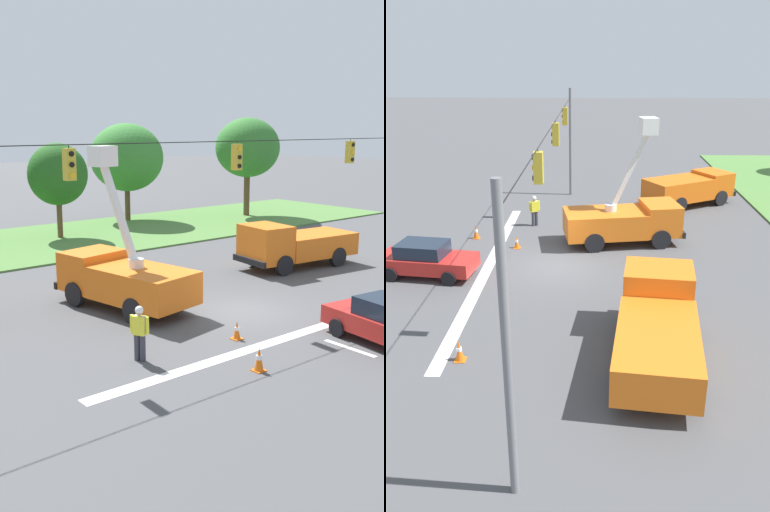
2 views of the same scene
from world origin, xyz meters
TOP-DOWN VIEW (x-y plane):
  - ground_plane at (0.00, 0.00)m, footprint 200.00×200.00m
  - lane_markings at (0.00, -4.71)m, footprint 17.60×15.25m
  - signal_gantry at (-0.10, -0.00)m, footprint 26.20×0.33m
  - utility_truck_bucket_lift at (-3.30, 3.28)m, footprint 3.49×6.37m
  - utility_truck_support_near at (7.38, 3.78)m, footprint 6.67×3.18m
  - utility_truck_support_far at (-10.67, 7.90)m, footprint 5.16×6.40m
  - sedan_red at (1.26, -5.73)m, footprint 2.32×4.49m
  - road_worker at (-5.94, -1.74)m, footprint 0.40×0.59m
  - traffic_cone_foreground_left at (7.88, -2.57)m, footprint 0.36×0.36m
  - traffic_cone_mid_left at (-2.28, -2.24)m, footprint 0.36×0.36m
  - traffic_cone_mid_right at (-3.65, -4.65)m, footprint 0.36×0.36m

SIDE VIEW (x-z plane):
  - ground_plane at x=0.00m, z-range 0.00..0.00m
  - lane_markings at x=0.00m, z-range 0.00..0.01m
  - traffic_cone_mid_left at x=-2.28m, z-range -0.01..0.64m
  - traffic_cone_foreground_left at x=7.88m, z-range -0.01..0.73m
  - traffic_cone_mid_right at x=-3.65m, z-range 0.00..0.75m
  - sedan_red at x=1.26m, z-range 0.01..1.57m
  - road_worker at x=-5.94m, z-range 0.11..1.88m
  - utility_truck_support_far at x=-10.67m, z-range 0.14..2.17m
  - utility_truck_support_near at x=7.38m, z-range 0.00..2.35m
  - utility_truck_bucket_lift at x=-3.30m, z-range -1.88..4.51m
  - signal_gantry at x=-0.10m, z-range 0.83..8.03m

